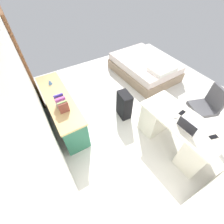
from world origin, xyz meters
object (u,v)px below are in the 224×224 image
object	(u,v)px
office_chair	(204,109)
desk	(176,132)
cell_phone_near_laptop	(214,137)
laptop	(188,127)
bed	(144,67)
credenza	(62,110)
cell_phone_by_mouse	(182,113)
figurine_small	(50,82)
computer_mouse	(176,117)
suitcase_black	(124,105)

from	to	relation	value
office_chair	desk	bearing A→B (deg)	96.20
office_chair	cell_phone_near_laptop	size ratio (longest dim) A/B	6.91
office_chair	laptop	world-z (taller)	laptop
desk	bed	xyz separation A→B (m)	(2.23, -1.08, -0.15)
desk	credenza	xyz separation A→B (m)	(1.65, 1.65, -0.02)
credenza	cell_phone_by_mouse	xyz separation A→B (m)	(-1.54, -1.76, 0.39)
laptop	figurine_small	bearing A→B (deg)	33.98
credenza	computer_mouse	xyz separation A→B (m)	(-1.55, -1.58, 0.40)
office_chair	laptop	distance (m)	1.11
credenza	office_chair	bearing A→B (deg)	-121.14
suitcase_black	cell_phone_near_laptop	bearing A→B (deg)	-156.64
figurine_small	cell_phone_near_laptop	bearing A→B (deg)	-145.89
office_chair	suitcase_black	xyz separation A→B (m)	(1.04, 1.32, -0.10)
office_chair	cell_phone_by_mouse	size ratio (longest dim) A/B	6.91
credenza	cell_phone_by_mouse	size ratio (longest dim) A/B	13.24
bed	figurine_small	distance (m)	2.78
bed	suitcase_black	bearing A→B (deg)	126.53
suitcase_black	computer_mouse	bearing A→B (deg)	-157.09
credenza	bed	xyz separation A→B (m)	(0.58, -2.73, -0.13)
desk	computer_mouse	distance (m)	0.39
credenza	cell_phone_near_laptop	world-z (taller)	cell_phone_near_laptop
bed	laptop	distance (m)	2.72
laptop	computer_mouse	size ratio (longest dim) A/B	3.23
suitcase_black	desk	bearing A→B (deg)	-155.50
credenza	figurine_small	bearing A→B (deg)	0.17
credenza	suitcase_black	distance (m)	1.35
computer_mouse	cell_phone_by_mouse	xyz separation A→B (m)	(0.02, -0.18, -0.01)
office_chair	laptop	bearing A→B (deg)	104.76
desk	bed	size ratio (longest dim) A/B	0.76
laptop	cell_phone_near_laptop	xyz separation A→B (m)	(-0.33, -0.23, -0.04)
desk	credenza	world-z (taller)	desk
desk	cell_phone_by_mouse	size ratio (longest dim) A/B	10.88
office_chair	bed	world-z (taller)	office_chair
cell_phone_by_mouse	figurine_small	xyz separation A→B (m)	(2.04, 1.76, 0.03)
office_chair	laptop	xyz separation A→B (m)	(-0.26, 1.00, 0.38)
suitcase_black	laptop	world-z (taller)	laptop
cell_phone_near_laptop	credenza	bearing A→B (deg)	56.60
desk	laptop	xyz separation A→B (m)	(-0.17, 0.09, 0.41)
cell_phone_near_laptop	figurine_small	xyz separation A→B (m)	(2.64, 1.79, 0.03)
desk	suitcase_black	size ratio (longest dim) A/B	2.29
cell_phone_by_mouse	credenza	bearing A→B (deg)	39.33
desk	laptop	size ratio (longest dim) A/B	4.57
figurine_small	suitcase_black	bearing A→B (deg)	-128.98
office_chair	bed	size ratio (longest dim) A/B	0.48
desk	bed	bearing A→B (deg)	-25.73
laptop	cell_phone_near_laptop	bearing A→B (deg)	-145.01
credenza	cell_phone_near_laptop	size ratio (longest dim) A/B	13.24
office_chair	bed	bearing A→B (deg)	-4.33
credenza	computer_mouse	bearing A→B (deg)	-134.42
suitcase_black	office_chair	bearing A→B (deg)	-123.23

